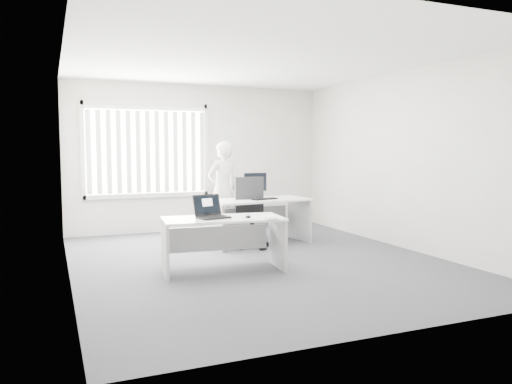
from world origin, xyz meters
name	(u,v)px	position (x,y,z in m)	size (l,w,h in m)	color
ground	(259,261)	(0.00, 0.00, 0.00)	(6.00, 6.00, 0.00)	#5A5A63
wall_back	(199,158)	(0.00, 3.00, 1.40)	(5.00, 0.02, 2.80)	silver
wall_front	(398,171)	(0.00, -3.00, 1.40)	(5.00, 0.02, 2.80)	silver
wall_left	(66,164)	(-2.50, 0.00, 1.40)	(0.02, 6.00, 2.80)	silver
wall_right	(404,160)	(2.50, 0.00, 1.40)	(0.02, 6.00, 2.80)	silver
ceiling	(259,59)	(0.00, 0.00, 2.80)	(5.00, 6.00, 0.02)	white
window	(147,150)	(-1.00, 2.96, 1.55)	(2.32, 0.06, 1.76)	silver
blinds	(148,152)	(-1.00, 2.90, 1.52)	(2.20, 0.10, 1.50)	white
desk_near	(223,233)	(-0.65, -0.36, 0.50)	(1.60, 0.87, 0.70)	white
desk_far	(259,212)	(0.49, 1.16, 0.54)	(1.72, 0.94, 0.75)	white
office_chair	(252,225)	(0.30, 1.01, 0.35)	(0.74, 0.74, 1.12)	black
person	(223,189)	(0.22, 2.21, 0.86)	(0.63, 0.41, 1.71)	white
laptop	(213,207)	(-0.78, -0.36, 0.85)	(0.38, 0.34, 0.30)	black
paper_sheet	(255,217)	(-0.24, -0.47, 0.70)	(0.29, 0.20, 0.00)	white
mouse	(248,216)	(-0.36, -0.49, 0.72)	(0.06, 0.09, 0.04)	#B9B9BB
booklet	(272,218)	(-0.11, -0.69, 0.70)	(0.14, 0.19, 0.01)	white
keyboard	(265,199)	(0.55, 1.04, 0.76)	(0.44, 0.15, 0.02)	black
monitor	(255,185)	(0.54, 1.44, 0.96)	(0.42, 0.13, 0.42)	black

